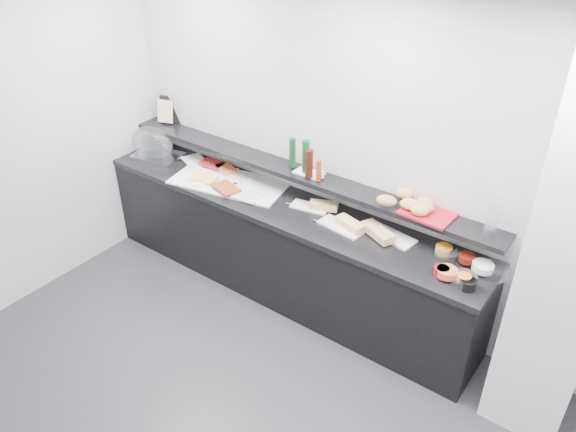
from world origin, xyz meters
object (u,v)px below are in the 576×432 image
Objects in this scene: framed_print at (171,109)px; condiment_tray at (309,173)px; carafe at (493,216)px; bread_tray at (427,214)px; cloche_base at (158,156)px; sandwich_plate_mid at (341,227)px.

framed_print is 1.72m from condiment_tray.
carafe is (3.21, -0.11, 0.02)m from framed_print.
carafe is (1.51, -0.01, 0.14)m from condiment_tray.
bread_tray is 1.22× the size of carafe.
carafe reaches higher than cloche_base.
sandwich_plate_mid is at bearing -24.61° from condiment_tray.
sandwich_plate_mid is 1.24× the size of carafe.
condiment_tray reaches higher than sandwich_plate_mid.
cloche_base is at bearing -96.41° from framed_print.
cloche_base is at bearing -172.87° from condiment_tray.
framed_print is at bearing 94.66° from cloche_base.
condiment_tray is 1.51m from carafe.
cloche_base is 1.65m from condiment_tray.
carafe reaches higher than bread_tray.
carafe is (3.13, 0.20, 0.38)m from cloche_base.
carafe is (0.45, 0.02, 0.14)m from bread_tray.
framed_print reaches higher than sandwich_plate_mid.
condiment_tray is at bearing -178.02° from bread_tray.
cloche_base is 1.22× the size of sandwich_plate_mid.
carafe reaches higher than sandwich_plate_mid.
condiment_tray is at bearing -4.12° from cloche_base.
sandwich_plate_mid is (2.07, 0.00, -0.01)m from cloche_base.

